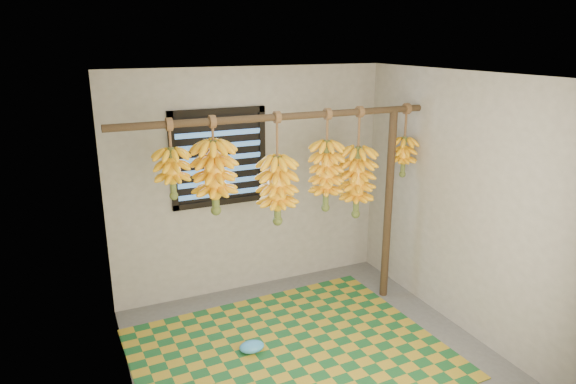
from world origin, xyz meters
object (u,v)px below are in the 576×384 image
plastic_bag (252,347)px  banana_bunch_f (404,156)px  banana_bunch_e (357,182)px  support_post (388,207)px  banana_bunch_c (277,190)px  banana_bunch_a (172,173)px  woven_mat (290,353)px  banana_bunch_d (326,175)px  banana_bunch_b (215,177)px

plastic_bag → banana_bunch_f: 2.37m
banana_bunch_e → banana_bunch_f: size_ratio=1.48×
support_post → banana_bunch_c: banana_bunch_c is taller
support_post → plastic_bag: (-1.67, -0.42, -0.94)m
plastic_bag → banana_bunch_c: 1.41m
banana_bunch_a → banana_bunch_f: 2.34m
support_post → plastic_bag: support_post is taller
banana_bunch_c → banana_bunch_f: same height
support_post → woven_mat: bearing=-157.4°
woven_mat → banana_bunch_f: bearing=20.6°
plastic_bag → banana_bunch_f: size_ratio=0.31×
banana_bunch_f → plastic_bag: bearing=-167.0°
banana_bunch_d → plastic_bag: bearing=-155.8°
plastic_bag → banana_bunch_b: 1.53m
banana_bunch_a → banana_bunch_e: same height
banana_bunch_d → woven_mat: bearing=-138.0°
woven_mat → banana_bunch_d: size_ratio=2.69×
banana_bunch_c → banana_bunch_e: same height
plastic_bag → banana_bunch_e: banana_bunch_e is taller
woven_mat → banana_bunch_b: 1.68m
banana_bunch_f → woven_mat: bearing=-159.4°
support_post → banana_bunch_a: (-2.18, 0.00, 0.60)m
woven_mat → banana_bunch_d: bearing=42.0°
banana_bunch_b → banana_bunch_f: size_ratio=1.15×
woven_mat → banana_bunch_f: 2.22m
banana_bunch_b → banana_bunch_c: same height
banana_bunch_b → banana_bunch_f: 1.98m
banana_bunch_e → banana_bunch_b: bearing=-180.0°
banana_bunch_a → banana_bunch_f: size_ratio=0.91×
banana_bunch_a → banana_bunch_e: (1.79, 0.00, -0.28)m
banana_bunch_a → banana_bunch_b: (0.36, 0.00, -0.08)m
woven_mat → banana_bunch_d: (0.63, 0.57, 1.41)m
banana_bunch_b → banana_bunch_c: (0.59, 0.00, -0.19)m
banana_bunch_c → banana_bunch_e: (0.85, 0.00, -0.02)m
support_post → banana_bunch_f: size_ratio=2.71×
support_post → banana_bunch_a: banana_bunch_a is taller
banana_bunch_b → plastic_bag: bearing=-70.2°
support_post → woven_mat: size_ratio=0.76×
banana_bunch_a → banana_bunch_f: (2.33, 0.00, -0.08)m
plastic_bag → banana_bunch_d: bearing=24.2°
plastic_bag → banana_bunch_d: (0.94, 0.42, 1.36)m
support_post → banana_bunch_e: (-0.39, 0.00, 0.31)m
support_post → plastic_bag: bearing=-165.9°
banana_bunch_d → banana_bunch_f: size_ratio=1.32×
plastic_bag → banana_bunch_e: bearing=18.2°
support_post → banana_bunch_c: 1.28m
support_post → banana_bunch_d: bearing=180.0°
support_post → banana_bunch_c: bearing=180.0°
plastic_bag → banana_bunch_b: size_ratio=0.27×
banana_bunch_a → banana_bunch_d: same height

